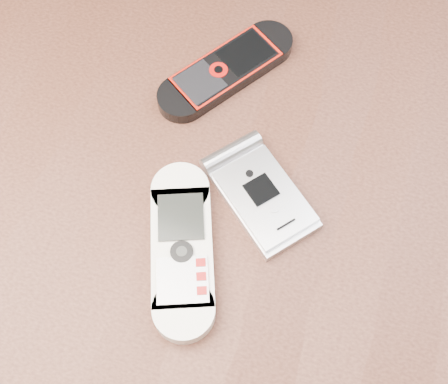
{
  "coord_description": "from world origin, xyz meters",
  "views": [
    {
      "loc": [
        0.08,
        -0.23,
        1.27
      ],
      "look_at": [
        0.01,
        0.0,
        0.76
      ],
      "focal_mm": 50.0,
      "sensor_mm": 36.0,
      "label": 1
    }
  ],
  "objects_px": {
    "motorola_razr": "(263,196)",
    "table": "(220,236)",
    "nokia_white": "(182,248)",
    "nokia_black_red": "(226,70)"
  },
  "relations": [
    {
      "from": "motorola_razr",
      "to": "table",
      "type": "bearing_deg",
      "value": 140.7
    },
    {
      "from": "table",
      "to": "nokia_white",
      "type": "xyz_separation_m",
      "value": [
        -0.01,
        -0.06,
        0.11
      ]
    },
    {
      "from": "table",
      "to": "nokia_white",
      "type": "distance_m",
      "value": 0.13
    },
    {
      "from": "table",
      "to": "nokia_white",
      "type": "height_order",
      "value": "nokia_white"
    },
    {
      "from": "nokia_white",
      "to": "motorola_razr",
      "type": "relative_size",
      "value": 1.39
    },
    {
      "from": "nokia_black_red",
      "to": "motorola_razr",
      "type": "bearing_deg",
      "value": -24.95
    },
    {
      "from": "nokia_white",
      "to": "motorola_razr",
      "type": "distance_m",
      "value": 0.09
    },
    {
      "from": "table",
      "to": "nokia_black_red",
      "type": "relative_size",
      "value": 7.49
    },
    {
      "from": "nokia_white",
      "to": "motorola_razr",
      "type": "height_order",
      "value": "same"
    },
    {
      "from": "nokia_white",
      "to": "nokia_black_red",
      "type": "distance_m",
      "value": 0.2
    }
  ]
}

